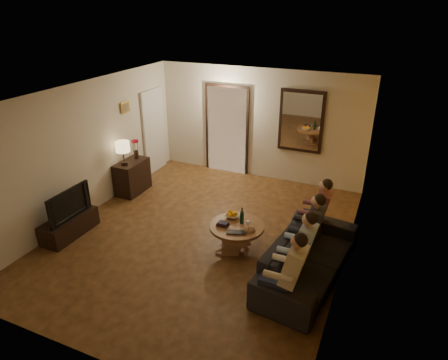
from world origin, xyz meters
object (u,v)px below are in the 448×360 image
at_px(coffee_table, 237,236).
at_px(wine_bottle, 242,215).
at_px(dresser, 132,177).
at_px(person_a, 288,277).
at_px(table_lamp, 123,153).
at_px(dog, 236,239).
at_px(person_d, 316,216).
at_px(tv_stand, 69,226).
at_px(person_c, 308,233).
at_px(person_b, 299,253).
at_px(laptop, 236,234).
at_px(sofa, 309,258).
at_px(tv, 65,203).
at_px(bowl, 232,216).

distance_m(coffee_table, wine_bottle, 0.40).
bearing_deg(dresser, person_a, -28.95).
height_order(dresser, person_a, person_a).
xyz_separation_m(table_lamp, dog, (3.03, -1.07, -0.72)).
bearing_deg(person_a, person_d, 90.00).
relative_size(tv_stand, person_c, 0.92).
bearing_deg(person_b, laptop, 164.58).
relative_size(tv_stand, wine_bottle, 3.54).
xyz_separation_m(person_d, wine_bottle, (-1.17, -0.51, 0.01)).
xyz_separation_m(sofa, coffee_table, (-1.32, 0.29, -0.12)).
height_order(table_lamp, laptop, table_lamp).
distance_m(person_a, person_c, 1.20).
relative_size(person_a, dog, 2.14).
distance_m(tv, person_a, 4.20).
bearing_deg(tv_stand, person_a, -4.70).
bearing_deg(bowl, tv, -159.16).
relative_size(dresser, tv, 0.83).
xyz_separation_m(tv, person_a, (4.19, -0.34, -0.05)).
height_order(table_lamp, bowl, table_lamp).
bearing_deg(tv, wine_bottle, -72.67).
bearing_deg(person_c, tv_stand, -168.46).
xyz_separation_m(person_b, wine_bottle, (-1.17, 0.69, 0.01)).
height_order(tv_stand, person_d, person_d).
relative_size(person_c, laptop, 3.65).
bearing_deg(dresser, tv, -90.00).
distance_m(sofa, bowl, 1.59).
xyz_separation_m(tv, bowl, (2.79, 1.06, -0.17)).
bearing_deg(coffee_table, person_b, -25.79).
bearing_deg(table_lamp, laptop, -21.16).
bearing_deg(person_b, tv, -176.51).
height_order(dresser, person_c, person_c).
relative_size(person_d, dog, 2.14).
height_order(tv_stand, coffee_table, coffee_table).
xyz_separation_m(person_c, wine_bottle, (-1.17, 0.09, 0.01)).
bearing_deg(laptop, wine_bottle, 77.90).
height_order(person_c, dog, person_c).
xyz_separation_m(tv_stand, person_b, (4.19, 0.26, 0.42)).
distance_m(table_lamp, person_d, 4.22).
bearing_deg(coffee_table, tv, -164.16).
xyz_separation_m(person_a, dog, (-1.16, 1.03, -0.32)).
bearing_deg(person_c, person_a, -90.00).
relative_size(table_lamp, dog, 0.96).
relative_size(tv, dog, 1.75).
distance_m(tv, sofa, 4.34).
height_order(dresser, laptop, dresser).
relative_size(dresser, person_d, 0.68).
bearing_deg(bowl, laptop, -60.75).
height_order(tv, dog, tv).
distance_m(tv_stand, person_d, 4.45).
xyz_separation_m(bowl, wine_bottle, (0.23, -0.12, 0.12)).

